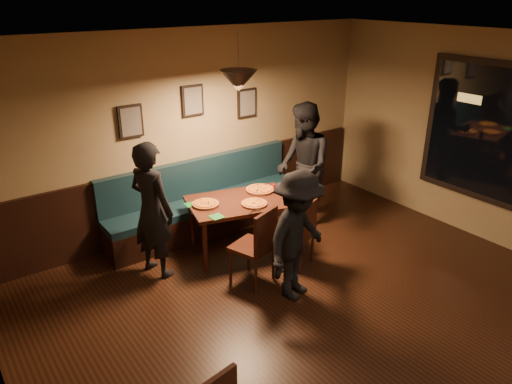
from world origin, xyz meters
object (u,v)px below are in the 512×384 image
at_px(diner_front, 298,236).
at_px(tabasco_bottle, 274,187).
at_px(booth_bench, 207,198).
at_px(diner_left, 152,210).
at_px(chair_near_right, 295,233).
at_px(diner_right, 303,166).
at_px(chair_near_left, 252,245).
at_px(soda_glass, 291,192).
at_px(dining_table, 240,225).

height_order(diner_front, tabasco_bottle, diner_front).
relative_size(booth_bench, diner_left, 1.78).
distance_m(diner_left, tabasco_bottle, 1.71).
bearing_deg(diner_front, diner_left, 108.11).
bearing_deg(booth_bench, tabasco_bottle, -51.19).
bearing_deg(chair_near_right, booth_bench, 83.69).
distance_m(booth_bench, diner_right, 1.45).
xyz_separation_m(booth_bench, diner_left, (-1.09, -0.61, 0.34)).
xyz_separation_m(booth_bench, diner_front, (-0.01, -1.98, 0.25)).
relative_size(diner_left, diner_front, 1.12).
xyz_separation_m(chair_near_left, diner_right, (1.49, 0.81, 0.42)).
height_order(diner_right, tabasco_bottle, diner_right).
bearing_deg(booth_bench, diner_right, -27.82).
height_order(diner_left, soda_glass, diner_left).
xyz_separation_m(dining_table, chair_near_left, (-0.33, -0.72, 0.13)).
distance_m(dining_table, soda_glass, 0.80).
bearing_deg(soda_glass, diner_left, 165.72).
distance_m(booth_bench, chair_near_right, 1.52).
relative_size(chair_near_left, diner_left, 0.58).
xyz_separation_m(soda_glass, tabasco_bottle, (-0.05, 0.29, -0.01)).
bearing_deg(chair_near_right, diner_front, -151.14).
xyz_separation_m(chair_near_left, tabasco_bottle, (0.87, 0.70, 0.29)).
distance_m(diner_right, soda_glass, 0.70).
bearing_deg(chair_near_left, diner_front, -83.78).
bearing_deg(diner_left, chair_near_left, -154.59).
height_order(chair_near_right, diner_left, diner_left).
xyz_separation_m(diner_right, tabasco_bottle, (-0.62, -0.11, -0.14)).
height_order(diner_left, diner_front, diner_left).
bearing_deg(soda_glass, dining_table, 151.97).
relative_size(booth_bench, dining_table, 2.26).
bearing_deg(chair_near_left, booth_bench, 61.27).
bearing_deg(dining_table, chair_near_left, -99.54).
distance_m(dining_table, diner_right, 1.29).
height_order(chair_near_right, tabasco_bottle, chair_near_right).
bearing_deg(diner_front, soda_glass, 33.67).
height_order(chair_near_left, diner_left, diner_left).
distance_m(diner_right, tabasco_bottle, 0.64).
bearing_deg(dining_table, diner_front, -79.08).
xyz_separation_m(chair_near_right, tabasco_bottle, (0.20, 0.70, 0.33)).
bearing_deg(booth_bench, diner_left, -150.87).
relative_size(dining_table, chair_near_left, 1.37).
relative_size(chair_near_right, soda_glass, 5.92).
height_order(booth_bench, diner_front, diner_front).
relative_size(chair_near_left, diner_right, 0.53).
xyz_separation_m(diner_right, soda_glass, (-0.56, -0.41, -0.12)).
bearing_deg(dining_table, diner_left, -171.44).
xyz_separation_m(booth_bench, chair_near_left, (-0.26, -1.46, -0.01)).
bearing_deg(tabasco_bottle, chair_near_right, -106.38).
bearing_deg(soda_glass, diner_front, -126.38).
bearing_deg(chair_near_right, diner_right, 22.59).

